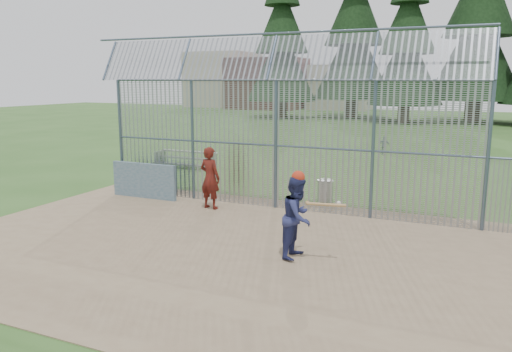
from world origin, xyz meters
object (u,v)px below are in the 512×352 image
at_px(trash_can, 325,191).
at_px(bleacher, 185,159).
at_px(batter, 298,217).
at_px(onlooker, 210,178).
at_px(dugout_wall, 144,181).

distance_m(trash_can, bleacher, 8.70).
bearing_deg(batter, onlooker, 55.17).
bearing_deg(dugout_wall, bleacher, 109.00).
distance_m(dugout_wall, onlooker, 2.82).
relative_size(onlooker, trash_can, 2.38).
height_order(onlooker, trash_can, onlooker).
height_order(dugout_wall, trash_can, dugout_wall).
relative_size(batter, bleacher, 0.62).
bearing_deg(bleacher, batter, -46.42).
relative_size(dugout_wall, onlooker, 1.28).
bearing_deg(dugout_wall, onlooker, -6.85).
height_order(dugout_wall, onlooker, onlooker).
bearing_deg(trash_can, bleacher, 154.11).
xyz_separation_m(batter, bleacher, (-8.74, 9.18, -0.55)).
bearing_deg(onlooker, bleacher, -42.97).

